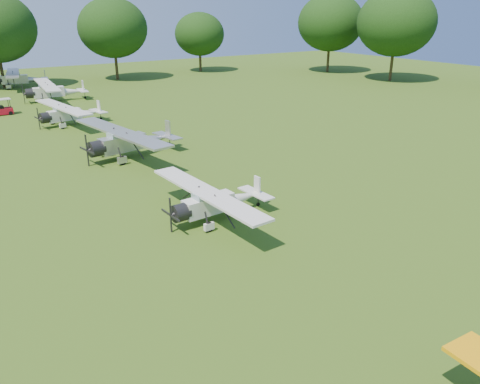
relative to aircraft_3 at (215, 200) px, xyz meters
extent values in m
plane|color=#2C4B12|center=(-0.44, -1.92, -1.09)|extent=(160.00, 160.00, 0.00)
cylinder|color=#322313|center=(49.00, 29.52, 1.41)|extent=(0.44, 0.44, 4.99)
ellipsoid|color=black|center=(49.00, 29.52, 7.51)|extent=(11.65, 11.65, 9.90)
cylinder|color=#322313|center=(48.46, 43.05, 1.32)|extent=(0.44, 0.44, 4.81)
ellipsoid|color=black|center=(48.46, 43.05, 7.20)|extent=(11.23, 11.23, 9.55)
cylinder|color=#322313|center=(29.89, 56.13, 0.76)|extent=(0.44, 0.44, 3.70)
ellipsoid|color=black|center=(29.89, 56.13, 5.28)|extent=(8.63, 8.63, 7.34)
cylinder|color=#322313|center=(13.84, 54.29, 1.17)|extent=(0.44, 0.44, 4.51)
ellipsoid|color=black|center=(13.84, 54.29, 6.68)|extent=(10.52, 10.52, 8.94)
cylinder|color=#322313|center=(-2.56, 54.82, 1.28)|extent=(0.44, 0.44, 4.74)
cube|color=silver|center=(-0.44, -0.03, -0.16)|extent=(2.88, 1.01, 0.93)
cone|color=silver|center=(1.95, 0.12, -0.29)|extent=(2.53, 0.95, 0.80)
cube|color=#8CA5B2|center=(-0.53, -0.03, 0.33)|extent=(1.46, 0.90, 0.49)
cylinder|color=black|center=(-2.12, -0.13, -0.16)|extent=(0.85, 0.97, 0.92)
cube|color=black|center=(-2.70, -0.16, -0.16)|extent=(0.06, 0.11, 1.86)
cube|color=silver|center=(-0.53, -0.03, 0.55)|extent=(1.85, 9.46, 0.12)
cube|color=silver|center=(2.83, 0.17, 0.15)|extent=(0.12, 0.49, 1.15)
cube|color=silver|center=(2.74, 0.17, -0.25)|extent=(0.90, 2.52, 0.08)
cylinder|color=black|center=(-1.08, -1.18, -0.82)|extent=(0.54, 0.17, 0.53)
cylinder|color=black|center=(-1.22, 1.04, -0.82)|extent=(0.54, 0.17, 0.53)
cylinder|color=black|center=(2.92, 0.18, -0.98)|extent=(0.22, 0.08, 0.21)
cube|color=#B8B7BC|center=(-0.26, 13.24, 0.07)|extent=(3.66, 1.60, 1.16)
cone|color=#B8B7BC|center=(2.68, 13.72, -0.09)|extent=(3.21, 1.47, 0.99)
cube|color=#8CA5B2|center=(-0.37, 13.22, 0.68)|extent=(1.91, 1.28, 0.61)
cylinder|color=black|center=(-2.34, 12.91, 0.07)|extent=(1.16, 1.29, 1.15)
cube|color=black|center=(-3.05, 12.80, 0.07)|extent=(0.09, 0.14, 2.32)
cube|color=#B8B7BC|center=(-0.37, 13.22, 0.96)|extent=(3.44, 11.82, 0.15)
cube|color=#B8B7BC|center=(3.77, 13.89, 0.46)|extent=(0.21, 0.62, 1.44)
cube|color=#B8B7BC|center=(3.66, 13.87, -0.04)|extent=(1.42, 3.20, 0.10)
cylinder|color=black|center=(-0.92, 11.74, -0.76)|extent=(0.68, 0.28, 0.66)
cylinder|color=black|center=(-1.36, 14.47, -0.76)|extent=(0.68, 0.28, 0.66)
cylinder|color=black|center=(3.88, 13.91, -0.96)|extent=(0.28, 0.13, 0.27)
cube|color=silver|center=(-1.18, 26.63, -0.07)|extent=(3.20, 1.38, 1.02)
cone|color=silver|center=(1.40, 27.02, -0.22)|extent=(2.81, 1.27, 0.87)
cube|color=#8CA5B2|center=(-1.28, 26.61, 0.46)|extent=(1.66, 1.11, 0.53)
cylinder|color=black|center=(-3.00, 26.35, -0.07)|extent=(1.01, 1.13, 1.01)
cube|color=black|center=(-3.62, 26.26, -0.07)|extent=(0.07, 0.12, 2.03)
cube|color=silver|center=(-1.28, 26.61, 0.70)|extent=(2.93, 10.35, 0.14)
cube|color=silver|center=(2.35, 27.17, 0.27)|extent=(0.18, 0.54, 1.26)
cube|color=silver|center=(2.26, 27.15, -0.17)|extent=(1.22, 2.80, 0.09)
cylinder|color=black|center=(-1.77, 25.31, -0.80)|extent=(0.60, 0.24, 0.58)
cylinder|color=black|center=(-2.13, 27.71, -0.80)|extent=(0.60, 0.24, 0.58)
cylinder|color=black|center=(2.45, 27.18, -0.97)|extent=(0.24, 0.11, 0.23)
cube|color=silver|center=(0.41, 40.43, 0.07)|extent=(3.60, 1.31, 1.16)
cone|color=silver|center=(3.37, 40.21, -0.10)|extent=(3.15, 1.22, 0.99)
cube|color=#8CA5B2|center=(0.30, 40.44, 0.68)|extent=(1.83, 1.14, 0.61)
cylinder|color=black|center=(-1.68, 40.59, 0.07)|extent=(1.08, 1.22, 1.15)
cube|color=black|center=(-2.39, 40.64, 0.07)|extent=(0.08, 0.14, 2.31)
cube|color=silver|center=(0.30, 40.44, 0.95)|extent=(2.47, 11.77, 0.15)
cube|color=silver|center=(4.47, 40.12, 0.46)|extent=(0.16, 0.61, 1.43)
cube|color=silver|center=(4.36, 40.13, -0.04)|extent=(1.17, 3.15, 0.10)
cylinder|color=black|center=(-0.58, 39.12, -0.76)|extent=(0.67, 0.23, 0.66)
cylinder|color=black|center=(-0.37, 41.87, -0.76)|extent=(0.67, 0.23, 0.66)
cylinder|color=black|center=(4.58, 40.11, -0.96)|extent=(0.27, 0.11, 0.26)
cube|color=#B8B7BC|center=(-1.17, 54.34, 0.07)|extent=(3.64, 1.60, 1.16)
cone|color=#B8B7BC|center=(1.76, 53.86, -0.10)|extent=(3.20, 1.48, 0.99)
cube|color=#8CA5B2|center=(-1.28, 54.36, 0.67)|extent=(1.90, 1.28, 0.61)
cube|color=#B8B7BC|center=(-1.28, 54.36, 0.95)|extent=(3.46, 11.77, 0.15)
cube|color=#B8B7BC|center=(2.85, 53.68, 0.45)|extent=(0.21, 0.62, 1.43)
cube|color=#B8B7BC|center=(2.74, 53.70, -0.04)|extent=(1.42, 3.19, 0.10)
cylinder|color=black|center=(-2.26, 53.13, -0.76)|extent=(0.68, 0.28, 0.66)
cylinder|color=black|center=(-1.82, 55.84, -0.76)|extent=(0.68, 0.28, 0.66)
cylinder|color=black|center=(2.96, 53.67, -0.96)|extent=(0.27, 0.13, 0.26)
cube|color=red|center=(-5.55, 35.22, -0.68)|extent=(2.03, 1.16, 0.63)
cube|color=silver|center=(-5.55, 35.22, 0.56)|extent=(1.94, 1.25, 0.07)
cylinder|color=black|center=(-4.85, 34.69, -0.89)|extent=(0.40, 0.14, 0.40)
cylinder|color=black|center=(-4.89, 35.80, -0.89)|extent=(0.40, 0.14, 0.40)
camera|label=1|loc=(-11.48, -19.88, 9.48)|focal=35.00mm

